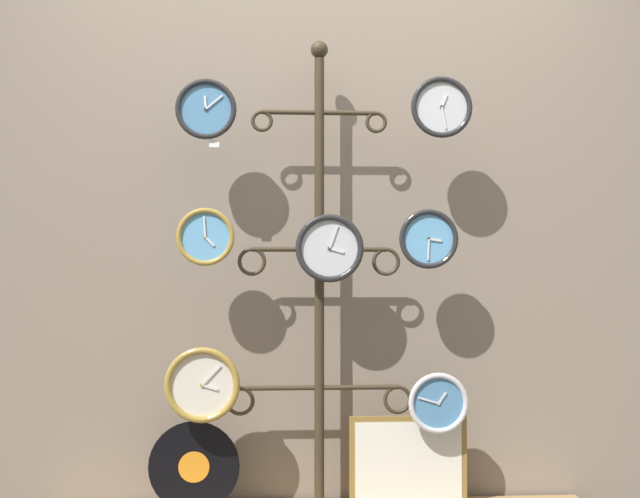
% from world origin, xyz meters
% --- Properties ---
extents(shop_wall, '(4.40, 0.04, 2.80)m').
position_xyz_m(shop_wall, '(0.00, 0.57, 1.40)').
color(shop_wall, gray).
rests_on(shop_wall, ground_plane).
extents(display_stand, '(0.76, 0.35, 1.96)m').
position_xyz_m(display_stand, '(0.00, 0.41, 0.71)').
color(display_stand, '#382D1E').
rests_on(display_stand, ground_plane).
extents(clock_top_left, '(0.24, 0.04, 0.24)m').
position_xyz_m(clock_top_left, '(-0.45, 0.32, 1.65)').
color(clock_top_left, '#4C84B2').
extents(clock_top_right, '(0.25, 0.04, 0.25)m').
position_xyz_m(clock_top_right, '(0.48, 0.32, 1.67)').
color(clock_top_right, silver).
extents(clock_middle_left, '(0.23, 0.04, 0.23)m').
position_xyz_m(clock_middle_left, '(-0.45, 0.33, 1.15)').
color(clock_middle_left, '#60A8DB').
extents(clock_middle_center, '(0.27, 0.04, 0.27)m').
position_xyz_m(clock_middle_center, '(0.04, 0.32, 1.10)').
color(clock_middle_center, silver).
extents(clock_middle_right, '(0.24, 0.04, 0.24)m').
position_xyz_m(clock_middle_right, '(0.43, 0.32, 1.14)').
color(clock_middle_right, '#60A8DB').
extents(clock_bottom_left, '(0.29, 0.04, 0.29)m').
position_xyz_m(clock_bottom_left, '(-0.46, 0.29, 0.58)').
color(clock_bottom_left, silver).
extents(clock_bottom_right, '(0.24, 0.04, 0.24)m').
position_xyz_m(clock_bottom_right, '(0.46, 0.31, 0.49)').
color(clock_bottom_right, '#4C84B2').
extents(vinyl_record, '(0.36, 0.01, 0.36)m').
position_xyz_m(vinyl_record, '(-0.50, 0.38, 0.24)').
color(vinyl_record, black).
rests_on(vinyl_record, low_shelf).
extents(picture_frame, '(0.47, 0.02, 0.37)m').
position_xyz_m(picture_frame, '(0.36, 0.38, 0.25)').
color(picture_frame, olive).
rests_on(picture_frame, low_shelf).
extents(price_tag_upper, '(0.04, 0.00, 0.03)m').
position_xyz_m(price_tag_upper, '(-0.42, 0.32, 1.52)').
color(price_tag_upper, white).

